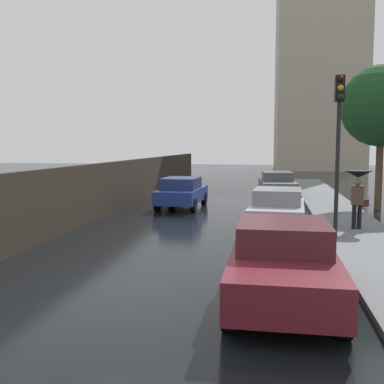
% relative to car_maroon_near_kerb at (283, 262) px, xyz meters
% --- Properties ---
extents(ground, '(120.00, 120.00, 0.00)m').
position_rel_car_maroon_near_kerb_xyz_m(ground, '(-2.58, -0.38, -0.75)').
color(ground, black).
extents(car_maroon_near_kerb, '(1.92, 4.19, 1.47)m').
position_rel_car_maroon_near_kerb_xyz_m(car_maroon_near_kerb, '(0.00, 0.00, 0.00)').
color(car_maroon_near_kerb, maroon).
rests_on(car_maroon_near_kerb, ground).
extents(car_grey_mid_road, '(2.11, 4.61, 1.42)m').
position_rel_car_maroon_near_kerb_xyz_m(car_grey_mid_road, '(0.12, 17.14, -0.02)').
color(car_grey_mid_road, slate).
rests_on(car_grey_mid_road, ground).
extents(car_silver_far_ahead, '(2.00, 4.04, 1.41)m').
position_rel_car_maroon_near_kerb_xyz_m(car_silver_far_ahead, '(0.00, 7.21, -0.03)').
color(car_silver_far_ahead, '#B2B5BA').
rests_on(car_silver_far_ahead, ground).
extents(car_blue_behind_camera, '(1.93, 3.90, 1.40)m').
position_rel_car_maroon_near_kerb_xyz_m(car_blue_behind_camera, '(-4.21, 12.14, -0.02)').
color(car_blue_behind_camera, navy).
rests_on(car_blue_behind_camera, ground).
extents(pedestrian_with_umbrella_near, '(0.92, 0.92, 1.91)m').
position_rel_car_maroon_near_kerb_xyz_m(pedestrian_with_umbrella_near, '(2.55, 7.19, 0.84)').
color(pedestrian_with_umbrella_near, black).
rests_on(pedestrian_with_umbrella_near, sidewalk_strip).
extents(traffic_light, '(0.26, 0.39, 4.71)m').
position_rel_car_maroon_near_kerb_xyz_m(traffic_light, '(1.68, 5.66, 2.63)').
color(traffic_light, black).
rests_on(traffic_light, sidewalk_strip).
extents(street_tree_near, '(3.55, 3.55, 6.33)m').
position_rel_car_maroon_near_kerb_xyz_m(street_tree_near, '(4.49, 13.10, 3.79)').
color(street_tree_near, '#4C3823').
rests_on(street_tree_near, ground).
extents(distant_tower, '(9.94, 8.53, 32.62)m').
position_rel_car_maroon_near_kerb_xyz_m(distant_tower, '(5.10, 46.87, 12.89)').
color(distant_tower, '#B2A88E').
rests_on(distant_tower, ground).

